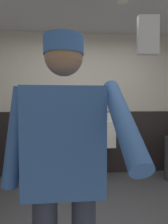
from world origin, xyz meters
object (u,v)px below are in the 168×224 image
Objects in this scene: urinal_middle at (104,133)px; soap_dispenser at (67,102)px; person at (64,164)px; cell_phone at (148,35)px; urinal_left at (62,134)px.

urinal_middle is 6.89× the size of soap_dispenser.
person is 9.39× the size of soap_dispenser.
cell_phone is (-0.44, -2.76, 0.75)m from urinal_middle.
urinal_middle is at bearing 0.00° from urinal_left.
person is at bearing -90.77° from soap_dispenser.
urinal_middle is 0.73× the size of person.
cell_phone reaches higher than urinal_left.
cell_phone is at bearing -83.68° from urinal_left.
urinal_middle is 2.38m from person.
urinal_left is 2.88m from cell_phone.
cell_phone is 0.61× the size of soap_dispenser.
cell_phone is at bearing -85.69° from soap_dispenser.
urinal_left is 2.27m from person.
urinal_left is 0.59m from soap_dispenser.
person reaches higher than urinal_middle.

